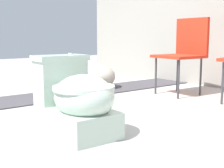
{
  "coord_description": "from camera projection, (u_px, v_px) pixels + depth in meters",
  "views": [
    {
      "loc": [
        1.79,
        -1.07,
        0.64
      ],
      "look_at": [
        0.07,
        0.28,
        0.3
      ],
      "focal_mm": 50.0,
      "sensor_mm": 36.0,
      "label": 1
    }
  ],
  "objects": [
    {
      "name": "ground_plane",
      "position": [
        74.0,
        130.0,
        2.14
      ],
      "size": [
        14.0,
        14.0,
        0.0
      ],
      "primitive_type": "plane",
      "color": "#A8A59E"
    },
    {
      "name": "toilet",
      "position": [
        76.0,
        100.0,
        2.04
      ],
      "size": [
        0.64,
        0.4,
        0.52
      ],
      "rotation": [
        0.0,
        0.0,
        -0.03
      ],
      "color": "#B2C6B7",
      "rests_on": "ground"
    },
    {
      "name": "folding_chair_left",
      "position": [
        185.0,
        48.0,
        3.42
      ],
      "size": [
        0.47,
        0.47,
        0.83
      ],
      "rotation": [
        0.0,
        0.0,
        -1.63
      ],
      "color": "red",
      "rests_on": "ground"
    },
    {
      "name": "gravel_strip",
      "position": [
        57.0,
        95.0,
        3.35
      ],
      "size": [
        0.56,
        8.0,
        0.01
      ],
      "primitive_type": "cube",
      "color": "#423F44",
      "rests_on": "ground"
    },
    {
      "name": "boulder_near",
      "position": [
        98.0,
        76.0,
        3.81
      ],
      "size": [
        0.51,
        0.5,
        0.3
      ],
      "primitive_type": "ellipsoid",
      "rotation": [
        0.0,
        0.0,
        0.27
      ],
      "color": "#ADA899",
      "rests_on": "ground"
    }
  ]
}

